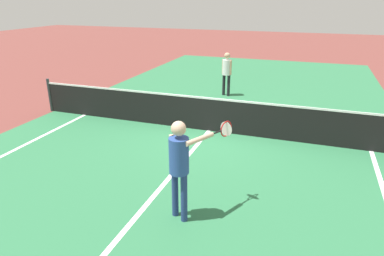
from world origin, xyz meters
TOP-DOWN VIEW (x-y plane):
  - ground_plane at (0.00, 0.00)m, footprint 60.00×60.00m
  - court_surface_inbounds at (0.00, 0.00)m, footprint 10.62×24.40m
  - line_center_service at (0.00, -3.20)m, footprint 0.10×6.40m
  - net at (0.00, 0.00)m, footprint 10.85×0.09m
  - player_near at (0.72, -4.02)m, footprint 0.87×1.05m
  - player_far at (-0.47, 3.74)m, footprint 0.40×0.32m
  - tennis_ball_near_net at (-0.24, -1.05)m, footprint 0.07×0.07m

SIDE VIEW (x-z plane):
  - ground_plane at x=0.00m, z-range 0.00..0.00m
  - court_surface_inbounds at x=0.00m, z-range 0.00..0.00m
  - line_center_service at x=0.00m, z-range 0.00..0.01m
  - tennis_ball_near_net at x=-0.24m, z-range 0.00..0.07m
  - net at x=0.00m, z-range -0.04..1.03m
  - player_far at x=-0.47m, z-range 0.18..1.78m
  - player_near at x=0.72m, z-range 0.22..1.96m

